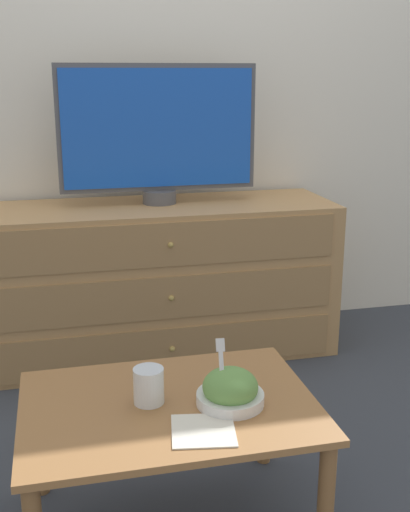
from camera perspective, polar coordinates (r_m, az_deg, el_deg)
The scene contains 8 objects.
ground_plane at distance 3.33m, azimuth -3.43°, elevation -6.21°, with size 12.00×12.00×0.00m, color #383D47.
wall_back at distance 3.11m, azimuth -3.93°, elevation 16.75°, with size 12.00×0.05×2.60m.
dresser at distance 2.94m, azimuth -3.91°, elevation -2.10°, with size 1.56×0.53×0.69m.
tv at distance 2.85m, azimuth -4.20°, elevation 10.95°, with size 0.87×0.15×0.60m.
coffee_table at distance 1.82m, azimuth -3.21°, elevation -14.51°, with size 0.80×0.57×0.39m.
takeout_bowl at distance 1.76m, azimuth 2.26°, elevation -11.86°, with size 0.18×0.18×0.17m.
drink_cup at distance 1.77m, azimuth -5.02°, elevation -11.59°, with size 0.08×0.08×0.10m.
napkin at distance 1.66m, azimuth -0.15°, elevation -15.25°, with size 0.18×0.18×0.00m.
Camera 1 is at (-0.51, -3.04, 1.26)m, focal length 45.00 mm.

